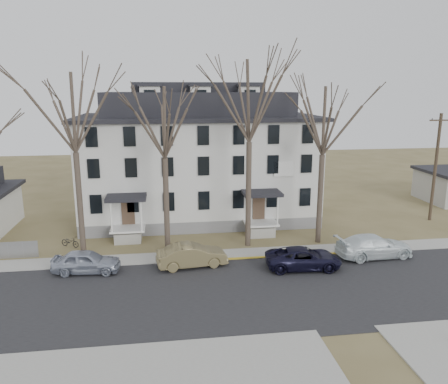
{
  "coord_description": "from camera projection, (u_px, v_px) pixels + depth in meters",
  "views": [
    {
      "loc": [
        -5.06,
        -20.8,
        11.48
      ],
      "look_at": [
        -0.92,
        9.0,
        4.39
      ],
      "focal_mm": 35.0,
      "sensor_mm": 36.0,
      "label": 1
    }
  ],
  "objects": [
    {
      "name": "car_white",
      "position": [
        374.0,
        247.0,
        30.43
      ],
      "size": [
        5.54,
        2.58,
        1.57
      ],
      "primitive_type": "imported",
      "rotation": [
        0.0,
        0.0,
        1.64
      ],
      "color": "white",
      "rests_on": "ground"
    },
    {
      "name": "tree_center",
      "position": [
        250.0,
        95.0,
        30.4
      ],
      "size": [
        9.0,
        9.0,
        14.7
      ],
      "color": "#473B31",
      "rests_on": "ground"
    },
    {
      "name": "ground",
      "position": [
        264.0,
        309.0,
        23.36
      ],
      "size": [
        120.0,
        120.0,
        0.0
      ],
      "primitive_type": "plane",
      "color": "olive",
      "rests_on": "ground"
    },
    {
      "name": "utility_pole_far",
      "position": [
        435.0,
        166.0,
        38.21
      ],
      "size": [
        2.0,
        0.28,
        9.5
      ],
      "color": "#3D3023",
      "rests_on": "ground"
    },
    {
      "name": "tree_mid_right",
      "position": [
        324.0,
        116.0,
        31.48
      ],
      "size": [
        7.8,
        7.8,
        12.74
      ],
      "color": "#473B31",
      "rests_on": "ground"
    },
    {
      "name": "near_sidewalk_left",
      "position": [
        97.0,
        383.0,
        17.47
      ],
      "size": [
        20.0,
        5.0,
        0.08
      ],
      "primitive_type": "cube",
      "color": "#A09F97",
      "rests_on": "ground"
    },
    {
      "name": "main_road",
      "position": [
        256.0,
        292.0,
        25.29
      ],
      "size": [
        120.0,
        10.0,
        0.04
      ],
      "primitive_type": "cube",
      "color": "#27272A",
      "rests_on": "ground"
    },
    {
      "name": "car_navy",
      "position": [
        303.0,
        259.0,
        28.52
      ],
      "size": [
        5.09,
        2.61,
        1.37
      ],
      "primitive_type": "imported",
      "rotation": [
        0.0,
        0.0,
        1.5
      ],
      "color": "black",
      "rests_on": "ground"
    },
    {
      "name": "yellow_curb",
      "position": [
        310.0,
        256.0,
        30.88
      ],
      "size": [
        14.0,
        0.25,
        0.06
      ],
      "primitive_type": "cube",
      "color": "gold",
      "rests_on": "ground"
    },
    {
      "name": "tree_mid_left",
      "position": [
        164.0,
        117.0,
        29.94
      ],
      "size": [
        7.8,
        7.8,
        12.74
      ],
      "color": "#473B31",
      "rests_on": "ground"
    },
    {
      "name": "tree_far_left",
      "position": [
        72.0,
        107.0,
        28.96
      ],
      "size": [
        8.4,
        8.4,
        13.72
      ],
      "color": "#473B31",
      "rests_on": "ground"
    },
    {
      "name": "far_sidewalk",
      "position": [
        239.0,
        255.0,
        31.08
      ],
      "size": [
        120.0,
        2.0,
        0.08
      ],
      "primitive_type": "cube",
      "color": "#A09F97",
      "rests_on": "ground"
    },
    {
      "name": "car_tan",
      "position": [
        192.0,
        256.0,
        28.8
      ],
      "size": [
        4.79,
        2.21,
        1.52
      ],
      "primitive_type": "imported",
      "rotation": [
        0.0,
        0.0,
        1.7
      ],
      "color": "olive",
      "rests_on": "ground"
    },
    {
      "name": "boarding_house",
      "position": [
        198.0,
        159.0,
        39.17
      ],
      "size": [
        20.8,
        12.36,
        12.05
      ],
      "color": "slate",
      "rests_on": "ground"
    },
    {
      "name": "bicycle_left",
      "position": [
        70.0,
        242.0,
        32.42
      ],
      "size": [
        1.61,
        1.23,
        0.81
      ],
      "primitive_type": "imported",
      "rotation": [
        0.0,
        0.0,
        1.06
      ],
      "color": "black",
      "rests_on": "ground"
    },
    {
      "name": "car_silver",
      "position": [
        86.0,
        262.0,
        27.84
      ],
      "size": [
        4.42,
        2.1,
        1.46
      ],
      "primitive_type": "imported",
      "rotation": [
        0.0,
        0.0,
        1.48
      ],
      "color": "#A4ACBE",
      "rests_on": "ground"
    }
  ]
}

